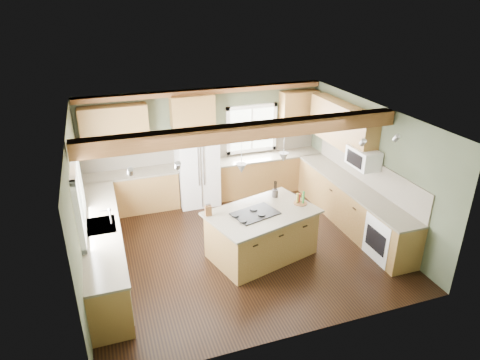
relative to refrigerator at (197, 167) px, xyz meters
name	(u,v)px	position (x,y,z in m)	size (l,w,h in m)	color
floor	(240,246)	(0.30, -2.12, -0.90)	(5.60, 5.60, 0.00)	black
ceiling	(240,117)	(0.30, -2.12, 1.70)	(5.60, 5.60, 0.00)	silver
wall_back	(205,143)	(0.30, 0.38, 0.40)	(5.60, 5.60, 0.00)	#3F4632
wall_left	(78,210)	(-2.50, -2.12, 0.40)	(5.00, 5.00, 0.00)	#3F4632
wall_right	(370,167)	(3.10, -2.12, 0.40)	(5.00, 5.00, 0.00)	#3F4632
ceiling_beam	(247,131)	(0.30, -2.52, 1.57)	(5.55, 0.26, 0.26)	brown
soffit_trim	(204,92)	(0.30, 0.28, 1.64)	(5.55, 0.20, 0.10)	brown
backsplash_back	(205,147)	(0.30, 0.36, 0.31)	(5.58, 0.03, 0.58)	brown
backsplash_right	(367,170)	(3.08, -2.07, 0.31)	(0.03, 3.70, 0.58)	brown
base_cab_back_left	(132,193)	(-1.49, 0.08, -0.46)	(2.02, 0.60, 0.88)	brown
counter_back_left	(130,174)	(-1.49, 0.08, 0.00)	(2.06, 0.64, 0.04)	#484235
base_cab_back_right	(268,174)	(1.79, 0.08, -0.46)	(2.62, 0.60, 0.88)	brown
counter_back_right	(268,156)	(1.79, 0.08, 0.00)	(2.66, 0.64, 0.04)	#484235
base_cab_left	(104,249)	(-2.20, -2.07, -0.46)	(0.60, 3.70, 0.88)	brown
counter_left	(101,226)	(-2.20, -2.07, 0.00)	(0.64, 3.74, 0.04)	#484235
base_cab_right	(351,206)	(2.80, -2.07, -0.46)	(0.60, 3.70, 0.88)	brown
counter_right	(353,186)	(2.80, -2.07, 0.00)	(0.64, 3.74, 0.04)	#484235
upper_cab_back_left	(114,127)	(-1.69, 0.21, 1.05)	(1.40, 0.35, 0.90)	brown
upper_cab_over_fridge	(192,111)	(0.00, 0.21, 1.25)	(0.96, 0.35, 0.70)	brown
upper_cab_right	(342,125)	(2.92, -1.22, 1.05)	(0.35, 2.20, 0.90)	brown
upper_cab_back_corner	(299,110)	(2.60, 0.21, 1.05)	(0.90, 0.35, 0.90)	brown
window_left	(77,195)	(-2.48, -2.07, 0.65)	(0.04, 1.60, 1.05)	white
window_back	(251,129)	(1.45, 0.36, 0.65)	(1.10, 0.04, 1.00)	white
sink	(101,226)	(-2.20, -2.07, 0.01)	(0.50, 0.65, 0.03)	#262628
faucet	(110,217)	(-2.02, -2.07, 0.15)	(0.02, 0.02, 0.28)	#B2B2B7
dishwasher	(109,295)	(-2.19, -3.37, -0.47)	(0.60, 0.60, 0.84)	white
oven	(389,237)	(2.79, -3.37, -0.47)	(0.60, 0.72, 0.84)	white
microwave	(363,158)	(2.88, -2.17, 0.65)	(0.40, 0.70, 0.38)	white
pendant_left	(241,168)	(0.16, -2.64, 0.98)	(0.18, 0.18, 0.16)	#B2B2B7
pendant_right	(283,157)	(1.03, -2.40, 0.98)	(0.18, 0.18, 0.16)	#B2B2B7
refrigerator	(197,167)	(0.00, 0.00, 0.00)	(0.90, 0.74, 1.80)	white
island	(261,234)	(0.59, -2.52, -0.46)	(1.82, 1.11, 0.88)	olive
island_top	(262,213)	(0.59, -2.52, 0.00)	(1.94, 1.23, 0.04)	#484235
cooktop	(255,213)	(0.45, -2.56, 0.03)	(0.79, 0.53, 0.02)	black
knife_block	(208,211)	(-0.36, -2.33, 0.11)	(0.11, 0.08, 0.19)	brown
utensil_crock	(275,193)	(1.06, -2.04, 0.10)	(0.11, 0.11, 0.15)	#3C3630
bottle_tray	(301,198)	(1.40, -2.45, 0.14)	(0.26, 0.26, 0.23)	brown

